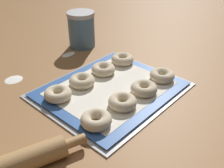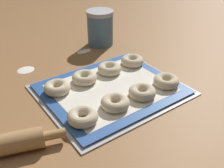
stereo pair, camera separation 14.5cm
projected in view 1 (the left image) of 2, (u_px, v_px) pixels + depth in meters
The scene contains 14 objects.
ground_plane at pixel (111, 91), 0.82m from camera, with size 2.80×2.80×0.00m, color olive.
baking_tray at pixel (112, 90), 0.82m from camera, with size 0.42×0.36×0.01m.
baking_mat at pixel (112, 88), 0.82m from camera, with size 0.40×0.34×0.00m.
bagel_front_far_left at pixel (96, 120), 0.66m from camera, with size 0.08×0.08×0.03m.
bagel_front_mid_left at pixel (122, 102), 0.73m from camera, with size 0.08×0.08×0.03m.
bagel_front_mid_right at pixel (144, 88), 0.79m from camera, with size 0.08×0.08×0.03m.
bagel_front_far_right at pixel (162, 75), 0.85m from camera, with size 0.08×0.08×0.03m.
bagel_back_far_left at pixel (58, 94), 0.76m from camera, with size 0.08×0.08×0.03m.
bagel_back_mid_left at pixel (82, 81), 0.82m from camera, with size 0.08×0.08×0.03m.
bagel_back_mid_right at pixel (103, 69), 0.89m from camera, with size 0.08×0.08×0.03m.
bagel_back_far_right at pixel (122, 59), 0.95m from camera, with size 0.08×0.08×0.03m.
flour_canister at pixel (82, 29), 1.08m from camera, with size 0.11×0.11×0.15m.
flour_patch_near at pixel (14, 79), 0.88m from camera, with size 0.06×0.05×0.00m.
flour_patch_far at pixel (68, 54), 1.04m from camera, with size 0.06×0.03×0.00m.
Camera 1 is at (-0.51, -0.46, 0.45)m, focal length 42.00 mm.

